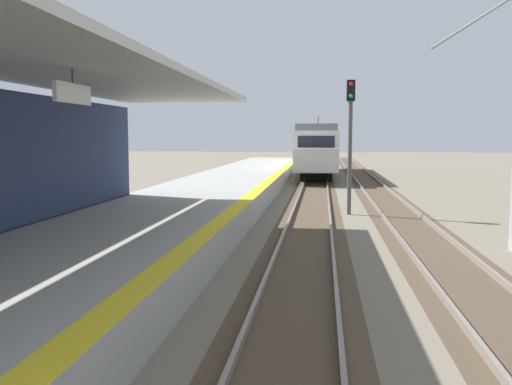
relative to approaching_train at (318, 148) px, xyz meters
name	(u,v)px	position (x,y,z in m)	size (l,w,h in m)	color
station_platform	(166,220)	(-4.40, -27.18, -1.73)	(5.00, 80.00, 0.91)	#999993
track_pair_nearest_platform	(311,217)	(0.00, -23.18, -2.13)	(2.34, 120.00, 0.16)	#4C3D2D
track_pair_middle	(404,219)	(3.40, -23.18, -2.13)	(2.34, 120.00, 0.16)	#4C3D2D
approaching_train	(318,148)	(0.00, 0.00, 0.00)	(2.93, 19.60, 4.76)	silver
rail_signal_post	(350,133)	(1.47, -22.00, 1.02)	(0.32, 0.34, 5.20)	#4C4C4C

